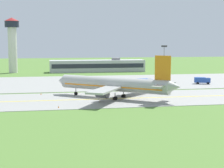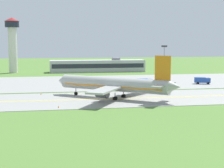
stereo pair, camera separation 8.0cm
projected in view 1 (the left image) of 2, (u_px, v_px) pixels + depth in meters
ground_plane at (93, 100)px, 101.06m from camera, size 500.00×500.00×0.00m
taxiway_strip at (93, 99)px, 101.06m from camera, size 240.00×28.00×0.10m
apron_pad at (105, 82)px, 143.84m from camera, size 140.00×52.00×0.10m
taxiway_centreline at (93, 99)px, 101.05m from camera, size 220.00×0.60×0.01m
airplane_lead at (115, 84)px, 102.11m from camera, size 33.23×29.36×12.70m
service_truck_baggage at (144, 82)px, 132.40m from camera, size 6.20×2.90×2.60m
service_truck_fuel at (202, 80)px, 137.04m from camera, size 6.34×3.90×2.60m
terminal_building at (97, 66)px, 191.44m from camera, size 50.71×9.31×7.50m
control_tower at (12, 40)px, 183.53m from camera, size 7.60×7.60×28.41m
apron_light_mast at (164, 58)px, 148.32m from camera, size 2.40×0.50×14.70m
traffic_cone_near_edge at (41, 94)px, 109.86m from camera, size 0.44×0.44×0.60m
traffic_cone_mid_edge at (59, 107)px, 88.16m from camera, size 0.44×0.44×0.60m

